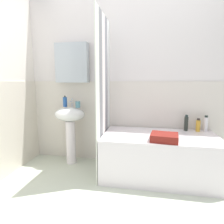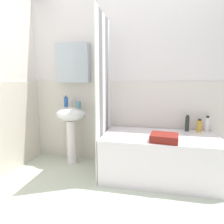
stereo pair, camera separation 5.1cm
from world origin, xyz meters
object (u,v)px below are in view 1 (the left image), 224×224
Objects in this scene: bathtub at (159,156)px; toothbrush_cup at (78,105)px; soap_dispenser at (65,102)px; shampoo_bottle at (198,125)px; body_wash_bottle at (206,124)px; sink at (70,123)px; towel_folded at (164,137)px; lotion_bottle at (186,123)px.

toothbrush_cup is at bearing 170.41° from bathtub.
shampoo_bottle is at bearing 1.40° from soap_dispenser.
bathtub is at bearing -9.59° from toothbrush_cup.
shampoo_bottle is (-0.10, -0.02, -0.02)m from body_wash_bottle.
bathtub is at bearing -8.24° from sink.
shampoo_bottle is at bearing -166.70° from body_wash_bottle.
sink is 5.05× the size of soap_dispenser.
body_wash_bottle is 0.72× the size of towel_folded.
bathtub is 6.50× the size of lotion_bottle.
shampoo_bottle is 0.60× the size of towel_folded.
body_wash_bottle is 0.99× the size of lotion_bottle.
soap_dispenser reaches higher than lotion_bottle.
toothbrush_cup is 1.76m from body_wash_bottle.
body_wash_bottle reaches higher than shampoo_bottle.
toothbrush_cup is 1.51m from lotion_bottle.
sink is 0.31m from soap_dispenser.
soap_dispenser reaches higher than towel_folded.
shampoo_bottle is (1.85, 0.05, -0.28)m from soap_dispenser.
lotion_bottle is at bearing 1.91° from soap_dispenser.
toothbrush_cup reaches higher than shampoo_bottle.
sink is at bearing -175.44° from toothbrush_cup.
sink is 1.86m from body_wash_bottle.
towel_folded is (-0.32, -0.51, -0.06)m from lotion_bottle.
lotion_bottle is at bearing 175.66° from shampoo_bottle.
bathtub is at bearing -140.82° from lotion_bottle.
lotion_bottle is 0.61m from towel_folded.
towel_folded is at bearing -137.47° from body_wash_bottle.
soap_dispenser is 1.50m from bathtub.
bathtub is (1.34, -0.23, -0.63)m from soap_dispenser.
toothbrush_cup is at bearing -10.68° from soap_dispenser.
soap_dispenser is 1.48m from towel_folded.
body_wash_bottle is (1.95, 0.07, -0.26)m from soap_dispenser.
body_wash_bottle is at bearing 3.57° from toothbrush_cup.
soap_dispenser is 0.77× the size of body_wash_bottle.
soap_dispenser is 1.87m from shampoo_bottle.
toothbrush_cup is 0.41× the size of body_wash_bottle.
sink is at bearing 171.76° from bathtub.
bathtub is 4.75× the size of towel_folded.
toothbrush_cup is 0.40× the size of lotion_bottle.
shampoo_bottle is at bearing 2.97° from toothbrush_cup.
soap_dispenser is at bearing 170.24° from bathtub.
body_wash_bottle is at bearing 2.75° from lotion_bottle.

